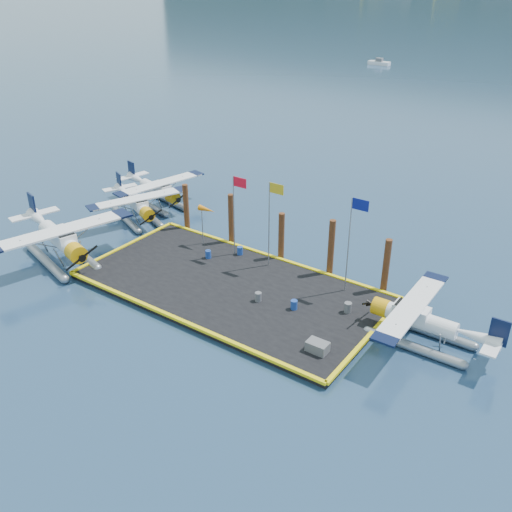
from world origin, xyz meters
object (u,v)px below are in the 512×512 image
Objects in this scene: seaplane_d at (416,321)px; piling_4 at (386,268)px; drum_0 at (208,254)px; crate at (318,347)px; piling_1 at (231,221)px; piling_2 at (281,238)px; drum_1 at (258,297)px; seaplane_a at (61,242)px; drum_4 at (348,307)px; flagpole_blue at (353,232)px; drum_2 at (294,305)px; seaplane_c at (159,192)px; drum_5 at (240,251)px; flagpole_yellow at (272,212)px; piling_3 at (331,249)px; seaplane_b at (138,207)px; piling_0 at (186,208)px; windsock at (207,210)px; flagpole_red at (236,204)px.

seaplane_d is 5.22m from piling_4.
crate reaches higher than drum_0.
piling_1 reaches higher than piling_2.
crate reaches higher than drum_1.
seaplane_a is 20.84m from drum_4.
piling_1 is at bearing 138.24° from drum_1.
seaplane_d is 2.05× the size of piling_1.
drum_4 is at bearing -17.86° from piling_1.
drum_1 is 7.15m from flagpole_blue.
drum_4 is 4.68m from flagpole_blue.
piling_2 is at bearing 129.51° from drum_2.
seaplane_c is 22.65m from piling_4.
flagpole_yellow is at bearing -3.32° from drum_5.
seaplane_d is at bearing -9.24° from drum_5.
drum_4 is at bearing -2.99° from drum_0.
drum_4 is 0.17× the size of piling_2.
piling_1 is at bearing 142.43° from drum_5.
piling_3 is (-2.20, 1.60, -2.54)m from flagpole_blue.
seaplane_b is (-0.83, 8.29, -0.30)m from seaplane_a.
seaplane_c is at bearing 164.31° from flagpole_yellow.
drum_2 is 4.39m from crate.
piling_1 is at bearing 162.14° from drum_4.
seaplane_a is 22.72m from piling_4.
piling_0 is (-16.33, 3.81, 1.28)m from drum_4.
windsock is at bearing 130.05° from drum_0.
flagpole_red reaches higher than seaplane_c.
piling_1 is 4.50m from piling_2.
flagpole_blue is (10.37, 1.61, 3.99)m from drum_0.
windsock is (-1.35, 1.61, 2.53)m from drum_0.
seaplane_c is 10.34m from piling_1.
piling_2 is at bearing 165.52° from flagpole_blue.
seaplane_c is 24.77m from crate.
crate is 0.28× the size of piling_3.
piling_1 is at bearing 171.49° from flagpole_blue.
drum_5 is at bearing 146.59° from crate.
seaplane_c is at bearing 157.28° from drum_2.
crate is 11.43m from piling_2.
piling_3 reaches higher than piling_0.
seaplane_d is 2.76× the size of windsock.
seaplane_d is (26.07, -6.27, -0.00)m from seaplane_c.
piling_0 is at bearing 173.99° from flagpole_blue.
drum_4 is 0.10× the size of flagpole_yellow.
crate is 0.30× the size of piling_0.
windsock is at bearing -176.75° from drum_5.
seaplane_d is at bearing -8.50° from flagpole_red.
flagpole_red reaches higher than piling_3.
piling_2 is at bearing 180.00° from piling_3.
flagpole_yellow reaches higher than piling_2.
drum_5 is 0.15× the size of piling_0.
flagpole_blue is at bearing -0.00° from windsock.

